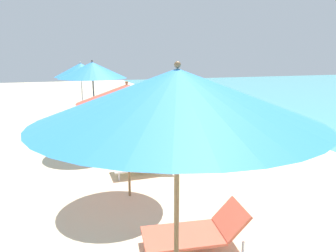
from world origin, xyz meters
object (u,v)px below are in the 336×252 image
object	(u,v)px
lounger_fourth_shoreside	(110,130)
lounger_farthest_inland	(110,123)
lounger_second_shoreside	(197,231)
lounger_third_shoreside	(145,163)
beach_ball	(224,117)
umbrella_fourth	(92,70)
lounger_farthest_shoreside	(91,115)
umbrella_second	(177,96)
umbrella_farthest	(81,70)
lounger_fourth_inland	(139,145)
umbrella_third	(127,94)

from	to	relation	value
lounger_fourth_shoreside	lounger_farthest_inland	xyz separation A→B (m)	(0.21, 1.25, -0.01)
lounger_second_shoreside	lounger_third_shoreside	world-z (taller)	lounger_second_shoreside
lounger_fourth_shoreside	beach_ball	bearing A→B (deg)	-152.75
lounger_third_shoreside	umbrella_fourth	distance (m)	3.40
beach_ball	lounger_farthest_inland	bearing A→B (deg)	-179.52
lounger_second_shoreside	lounger_farthest_shoreside	bearing A→B (deg)	-79.12
lounger_fourth_shoreside	lounger_farthest_shoreside	size ratio (longest dim) A/B	1.00
umbrella_second	lounger_fourth_shoreside	world-z (taller)	umbrella_second
umbrella_fourth	lounger_farthest_inland	distance (m)	3.32
lounger_third_shoreside	lounger_farthest_inland	world-z (taller)	lounger_third_shoreside
lounger_third_shoreside	umbrella_farthest	xyz separation A→B (m)	(-0.97, 5.98, 2.05)
lounger_second_shoreside	umbrella_farthest	world-z (taller)	umbrella_farthest
lounger_third_shoreside	lounger_fourth_shoreside	bearing A→B (deg)	-84.82
umbrella_second	lounger_third_shoreside	world-z (taller)	umbrella_second
lounger_farthest_inland	lounger_fourth_inland	bearing A→B (deg)	97.71
lounger_fourth_shoreside	beach_ball	world-z (taller)	lounger_fourth_shoreside
lounger_farthest_shoreside	lounger_farthest_inland	world-z (taller)	lounger_farthest_inland
umbrella_farthest	lounger_farthest_inland	distance (m)	2.47
umbrella_farthest	lounger_farthest_inland	size ratio (longest dim) A/B	1.97
lounger_second_shoreside	umbrella_second	bearing A→B (deg)	65.48
lounger_second_shoreside	lounger_farthest_shoreside	xyz separation A→B (m)	(-0.43, 10.33, -0.01)
umbrella_third	lounger_farthest_inland	xyz separation A→B (m)	(0.60, 6.04, -1.82)
umbrella_third	lounger_fourth_inland	bearing A→B (deg)	71.24
lounger_fourth_inland	umbrella_farthest	distance (m)	5.23
lounger_second_shoreside	lounger_farthest_inland	world-z (taller)	lounger_second_shoreside
lounger_farthest_inland	umbrella_second	bearing A→B (deg)	88.59
umbrella_second	lounger_farthest_inland	bearing A→B (deg)	84.66
umbrella_farthest	lounger_fourth_inland	bearing A→B (deg)	-76.40
lounger_farthest_shoreside	beach_ball	world-z (taller)	lounger_farthest_shoreside
lounger_farthest_inland	umbrella_fourth	bearing A→B (deg)	74.87
umbrella_second	umbrella_fourth	bearing A→B (deg)	89.59
umbrella_farthest	lounger_fourth_shoreside	bearing A→B (deg)	-73.72
lounger_second_shoreside	lounger_farthest_shoreside	size ratio (longest dim) A/B	1.05
lounger_third_shoreside	lounger_fourth_shoreside	xyz separation A→B (m)	(-0.28, 3.61, 0.06)
lounger_fourth_shoreside	lounger_second_shoreside	bearing A→B (deg)	104.96
lounger_fourth_inland	lounger_farthest_shoreside	size ratio (longest dim) A/B	0.94
umbrella_second	lounger_farthest_shoreside	distance (m)	11.83
lounger_fourth_shoreside	lounger_third_shoreside	bearing A→B (deg)	108.00
lounger_fourth_inland	umbrella_second	bearing A→B (deg)	83.07
lounger_fourth_shoreside	lounger_farthest_shoreside	xyz separation A→B (m)	(-0.27, 3.43, -0.05)
lounger_fourth_shoreside	beach_ball	distance (m)	5.47
umbrella_second	lounger_second_shoreside	size ratio (longest dim) A/B	1.72
umbrella_second	beach_ball	size ratio (longest dim) A/B	7.53
lounger_second_shoreside	beach_ball	size ratio (longest dim) A/B	4.37
lounger_third_shoreside	umbrella_farthest	distance (m)	6.40
lounger_fourth_shoreside	lounger_fourth_inland	bearing A→B (deg)	114.42
lounger_second_shoreside	umbrella_fourth	size ratio (longest dim) A/B	0.59
umbrella_third	lounger_farthest_shoreside	distance (m)	8.43
lounger_fourth_inland	lounger_farthest_inland	world-z (taller)	lounger_fourth_inland
umbrella_third	lounger_third_shoreside	bearing A→B (deg)	60.62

